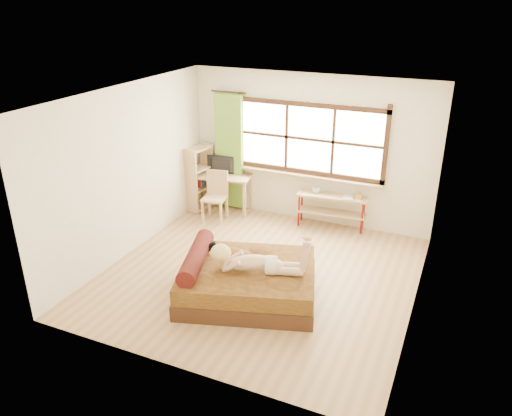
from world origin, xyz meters
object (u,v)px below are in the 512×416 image
at_px(woman, 256,253).
at_px(desk, 221,179).
at_px(pipe_shelf, 332,204).
at_px(bookshelf, 199,178).
at_px(chair, 216,193).
at_px(bed, 245,280).
at_px(kitten, 205,247).

distance_m(woman, desk, 3.20).
bearing_deg(desk, pipe_shelf, -5.20).
bearing_deg(bookshelf, woman, -38.73).
bearing_deg(chair, bookshelf, 143.19).
relative_size(bed, chair, 2.39).
xyz_separation_m(bed, pipe_shelf, (0.50, 2.67, 0.20)).
relative_size(bed, desk, 1.77).
distance_m(kitten, pipe_shelf, 2.82).
relative_size(bed, woman, 1.70).
bearing_deg(chair, kitten, -74.23).
height_order(bed, bookshelf, bookshelf).
distance_m(chair, pipe_shelf, 2.16).
distance_m(bed, chair, 2.72).
height_order(chair, pipe_shelf, chair).
xyz_separation_m(pipe_shelf, bookshelf, (-2.61, -0.21, 0.19)).
height_order(kitten, bookshelf, bookshelf).
bearing_deg(woman, desk, 108.91).
relative_size(desk, chair, 1.35).
bearing_deg(kitten, desk, 95.44).
bearing_deg(bookshelf, chair, -19.92).
height_order(kitten, pipe_shelf, pipe_shelf).
height_order(bed, kitten, bed).
bearing_deg(kitten, bookshelf, 104.29).
height_order(bed, desk, desk).
relative_size(woman, bookshelf, 1.03).
height_order(bed, pipe_shelf, bed).
xyz_separation_m(kitten, pipe_shelf, (1.17, 2.56, -0.12)).
xyz_separation_m(kitten, desk, (-1.02, 2.44, 0.06)).
bearing_deg(desk, bed, -64.81).
bearing_deg(pipe_shelf, bookshelf, 178.56).
relative_size(kitten, pipe_shelf, 0.22).
distance_m(bed, desk, 3.08).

